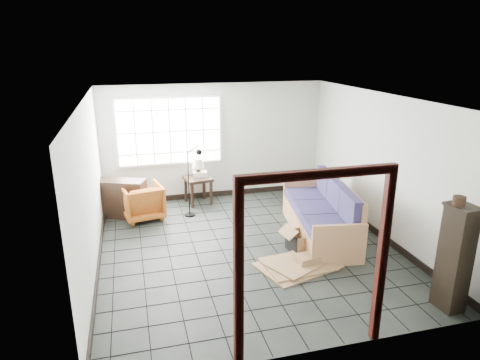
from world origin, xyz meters
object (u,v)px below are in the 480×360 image
object	(u,v)px
futon_sofa	(323,216)
tall_shelf	(455,257)
side_table	(198,182)
armchair	(142,200)

from	to	relation	value
futon_sofa	tall_shelf	xyz separation A→B (m)	(0.65, -2.54, 0.38)
side_table	tall_shelf	bearing A→B (deg)	-61.44
armchair	tall_shelf	distance (m)	5.73
futon_sofa	side_table	bearing A→B (deg)	140.09
armchair	futon_sofa	bearing A→B (deg)	140.68
tall_shelf	side_table	bearing A→B (deg)	114.13
side_table	tall_shelf	size ratio (longest dim) A/B	0.43
tall_shelf	futon_sofa	bearing A→B (deg)	99.95
futon_sofa	side_table	xyz separation A→B (m)	(-1.96, 2.26, 0.12)
futon_sofa	armchair	size ratio (longest dim) A/B	3.13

